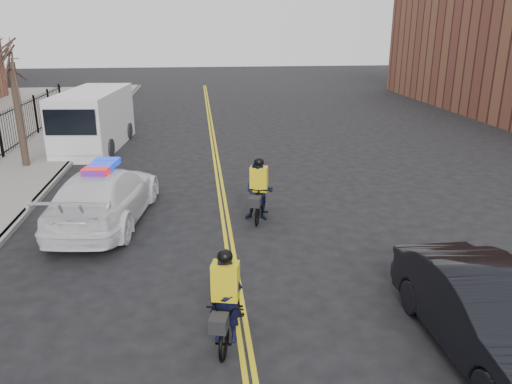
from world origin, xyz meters
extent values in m
plane|color=black|center=(0.00, 0.00, 0.00)|extent=(120.00, 120.00, 0.00)
cube|color=gold|center=(-0.08, 8.00, 0.01)|extent=(0.10, 60.00, 0.01)
cube|color=gold|center=(0.08, 8.00, 0.01)|extent=(0.10, 60.00, 0.01)
cube|color=gray|center=(-7.50, 8.00, 0.07)|extent=(3.00, 60.00, 0.15)
cube|color=gray|center=(-6.00, 8.00, 0.07)|extent=(0.20, 60.00, 0.15)
cylinder|color=#35271F|center=(-7.60, 10.00, 2.15)|extent=(0.28, 0.28, 4.00)
imported|color=white|center=(-3.46, 3.82, 0.80)|extent=(2.95, 5.77, 1.60)
cube|color=#0C26CC|center=(-3.46, 3.82, 1.68)|extent=(0.85, 1.55, 0.16)
imported|color=black|center=(4.12, -3.28, 0.77)|extent=(1.67, 4.67, 1.53)
cube|color=white|center=(-5.50, 13.49, 1.32)|extent=(2.88, 6.38, 2.64)
cube|color=white|center=(-5.76, 10.81, 1.09)|extent=(2.31, 1.13, 1.38)
cube|color=black|center=(-5.80, 10.35, 1.78)|extent=(2.06, 0.31, 1.03)
cylinder|color=black|center=(-6.76, 11.77, 0.40)|extent=(0.36, 0.83, 0.80)
cylinder|color=black|center=(-4.59, 11.56, 0.40)|extent=(0.36, 0.83, 0.80)
cylinder|color=black|center=(-6.41, 15.42, 0.40)|extent=(0.36, 0.83, 0.80)
cylinder|color=black|center=(-4.24, 15.21, 0.40)|extent=(0.36, 0.83, 0.80)
imported|color=black|center=(-0.32, -2.33, 0.48)|extent=(1.07, 1.94, 0.97)
imported|color=black|center=(-0.32, -2.33, 0.83)|extent=(0.68, 0.53, 1.66)
cube|color=yellow|center=(-0.32, -2.33, 1.19)|extent=(0.54, 0.43, 0.70)
sphere|color=black|center=(-0.32, -2.33, 1.67)|extent=(0.28, 0.28, 0.28)
cube|color=black|center=(-0.47, -2.96, 0.75)|extent=(0.37, 0.41, 0.26)
imported|color=black|center=(0.99, 3.52, 0.56)|extent=(1.02, 1.94, 1.12)
imported|color=black|center=(0.99, 3.52, 0.87)|extent=(0.99, 0.86, 1.73)
cube|color=yellow|center=(0.99, 3.52, 1.25)|extent=(0.57, 0.46, 0.73)
sphere|color=black|center=(0.99, 3.52, 1.74)|extent=(0.29, 0.29, 0.29)
cube|color=black|center=(0.81, 2.88, 0.78)|extent=(0.40, 0.43, 0.27)
camera|label=1|loc=(-0.68, -10.18, 5.50)|focal=35.00mm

